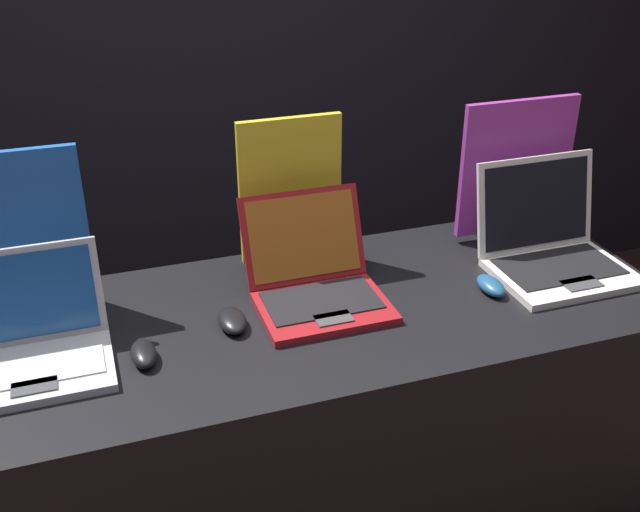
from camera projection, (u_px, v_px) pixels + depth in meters
wall_back at (196, 16)px, 2.91m from camera, size 8.00×0.05×2.80m
display_counter at (317, 448)px, 2.11m from camera, size 1.83×0.71×0.92m
laptop_front at (31, 342)px, 1.66m from camera, size 0.34×0.27×0.25m
mouse_front at (144, 354)px, 1.69m from camera, size 0.06×0.11×0.04m
promo_stand_front at (21, 240)px, 1.79m from camera, size 0.32×0.07×0.43m
laptop_middle at (315, 279)px, 1.92m from camera, size 0.32×0.34×0.25m
mouse_middle at (232, 320)px, 1.82m from camera, size 0.07×0.12×0.04m
promo_stand_middle at (291, 197)px, 2.03m from camera, size 0.28×0.07×0.42m
laptop_back at (552, 245)px, 2.07m from camera, size 0.37×0.33×0.28m
mouse_back at (491, 286)px, 1.97m from camera, size 0.06×0.11×0.04m
promo_stand_back at (515, 173)px, 2.19m from camera, size 0.36×0.07×0.42m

